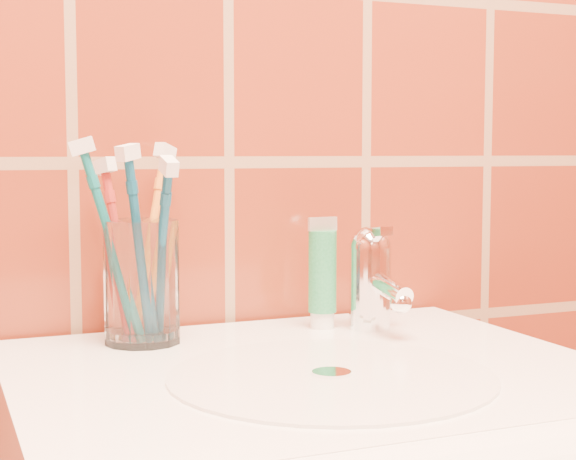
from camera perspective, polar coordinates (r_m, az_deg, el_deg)
name	(u,v)px	position (r m, az deg, el deg)	size (l,w,h in m)	color
glass_tumbler	(142,282)	(0.95, -9.42, -3.32)	(0.08, 0.08, 0.13)	white
toothpaste_tube	(322,276)	(1.02, 2.24, -3.01)	(0.04, 0.03, 0.13)	white
faucet	(372,275)	(1.02, 5.44, -2.89)	(0.05, 0.11, 0.12)	white
toothbrush_0	(150,242)	(0.98, -8.90, -0.80)	(0.07, 0.06, 0.22)	orange
toothbrush_1	(160,254)	(0.92, -8.25, -1.58)	(0.03, 0.08, 0.20)	navy
toothbrush_2	(113,244)	(0.94, -11.27, -0.91)	(0.08, 0.04, 0.22)	#0D6870
toothbrush_3	(140,248)	(0.93, -9.58, -1.14)	(0.05, 0.04, 0.22)	navy
toothbrush_4	(120,252)	(0.96, -10.83, -1.41)	(0.05, 0.06, 0.20)	#A72823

